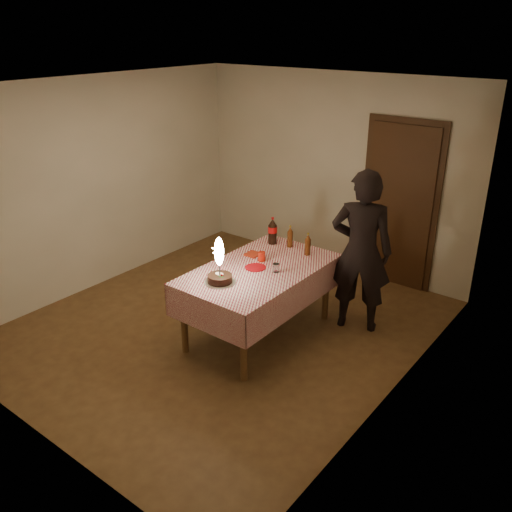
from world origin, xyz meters
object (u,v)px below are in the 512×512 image
(birthday_cake, at_px, (220,270))
(clear_cup, at_px, (276,268))
(amber_bottle_left, at_px, (290,237))
(amber_bottle_right, at_px, (308,245))
(cola_bottle, at_px, (273,231))
(photographer, at_px, (361,251))
(red_plate, at_px, (256,267))
(red_cup, at_px, (262,256))
(dining_table, at_px, (259,277))

(birthday_cake, relative_size, clear_cup, 5.27)
(amber_bottle_left, distance_m, amber_bottle_right, 0.29)
(birthday_cake, distance_m, amber_bottle_right, 1.15)
(cola_bottle, relative_size, photographer, 0.18)
(birthday_cake, xyz_separation_m, red_plate, (0.07, 0.49, -0.13))
(birthday_cake, distance_m, photographer, 1.56)
(red_cup, bearing_deg, birthday_cake, -90.63)
(dining_table, height_order, clear_cup, clear_cup)
(birthday_cake, bearing_deg, amber_bottle_right, 74.64)
(red_plate, relative_size, amber_bottle_left, 0.86)
(dining_table, distance_m, clear_cup, 0.25)
(amber_bottle_right, distance_m, photographer, 0.58)
(amber_bottle_right, bearing_deg, birthday_cake, -105.36)
(cola_bottle, bearing_deg, birthday_cake, -80.26)
(cola_bottle, bearing_deg, red_plate, -68.23)
(red_plate, relative_size, clear_cup, 2.44)
(clear_cup, relative_size, cola_bottle, 0.28)
(red_cup, bearing_deg, red_plate, -72.09)
(amber_bottle_left, xyz_separation_m, photographer, (0.83, 0.13, -0.01))
(birthday_cake, xyz_separation_m, amber_bottle_left, (0.02, 1.18, -0.02))
(red_plate, relative_size, red_cup, 2.20)
(birthday_cake, height_order, cola_bottle, birthday_cake)
(red_plate, height_order, clear_cup, clear_cup)
(red_plate, distance_m, amber_bottle_right, 0.68)
(amber_bottle_left, bearing_deg, amber_bottle_right, -14.11)
(amber_bottle_right, relative_size, photographer, 0.14)
(clear_cup, relative_size, photographer, 0.05)
(birthday_cake, xyz_separation_m, red_cup, (0.01, 0.67, -0.08))
(cola_bottle, bearing_deg, amber_bottle_right, -3.61)
(red_plate, bearing_deg, amber_bottle_right, 69.09)
(dining_table, bearing_deg, amber_bottle_right, 71.62)
(red_plate, xyz_separation_m, photographer, (0.78, 0.83, 0.11))
(amber_bottle_left, bearing_deg, red_plate, -86.27)
(red_plate, bearing_deg, photographer, 46.65)
(red_plate, height_order, red_cup, red_cup)
(cola_bottle, relative_size, amber_bottle_right, 1.25)
(clear_cup, distance_m, amber_bottle_left, 0.71)
(red_plate, distance_m, red_cup, 0.20)
(amber_bottle_left, relative_size, photographer, 0.14)
(clear_cup, bearing_deg, amber_bottle_right, 88.76)
(dining_table, xyz_separation_m, cola_bottle, (-0.30, 0.64, 0.26))
(dining_table, height_order, red_cup, red_cup)
(photographer, bearing_deg, amber_bottle_left, -171.01)
(clear_cup, relative_size, amber_bottle_left, 0.35)
(dining_table, xyz_separation_m, clear_cup, (0.19, 0.04, 0.15))
(dining_table, xyz_separation_m, photographer, (0.75, 0.81, 0.22))
(amber_bottle_left, bearing_deg, clear_cup, -67.19)
(red_cup, relative_size, photographer, 0.06)
(dining_table, bearing_deg, cola_bottle, 114.81)
(birthday_cake, relative_size, amber_bottle_left, 1.86)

